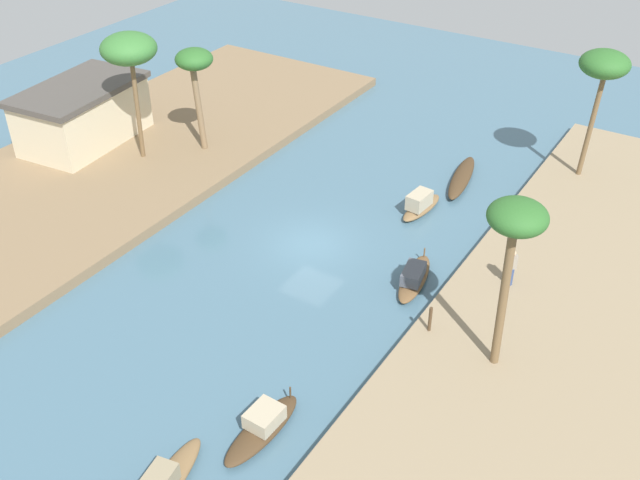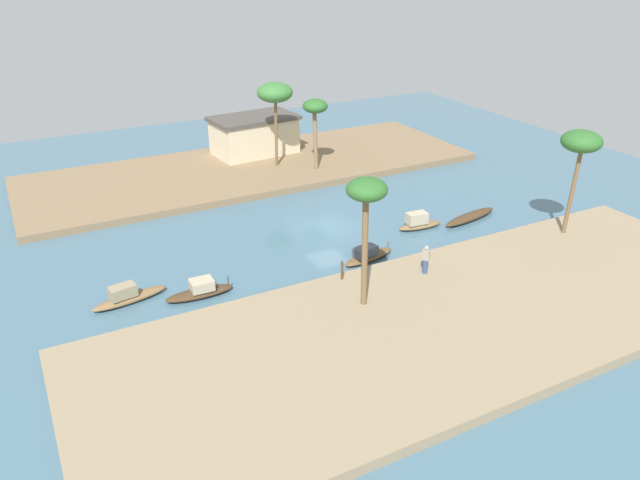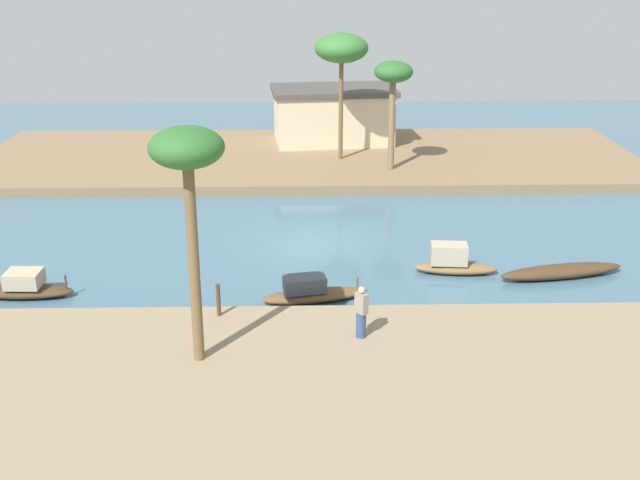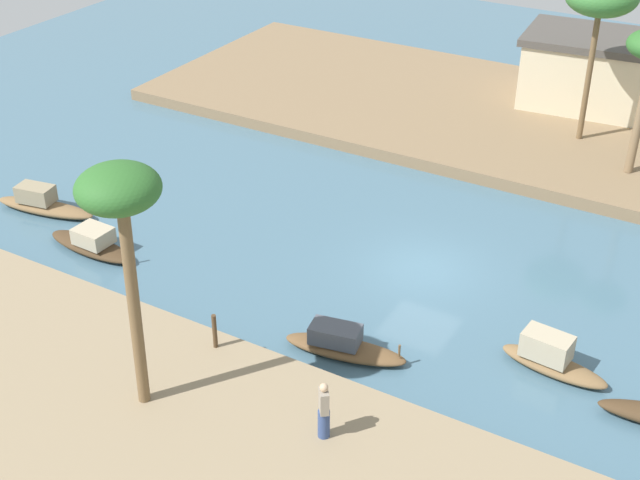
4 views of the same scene
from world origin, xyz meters
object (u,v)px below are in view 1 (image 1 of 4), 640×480
Objects in this scene: palm_tree_right_tall at (195,64)px; palm_tree_right_short at (129,50)px; sampan_foreground at (263,426)px; sampan_downstream_large at (421,205)px; sampan_midstream at (414,277)px; sampan_with_tall_canopy at (462,177)px; person_on_near_bank at (511,269)px; palm_tree_left_far at (604,67)px; mooring_post at (430,319)px; riverside_building at (83,113)px; palm_tree_left_near at (516,227)px.

palm_tree_right_short reaches higher than palm_tree_right_tall.
sampan_downstream_large is at bearing 8.14° from sampan_foreground.
sampan_midstream is 10.09m from sampan_with_tall_canopy.
sampan_with_tall_canopy is 3.00× the size of person_on_near_bank.
sampan_downstream_large is 0.48× the size of palm_tree_left_far.
sampan_downstream_large reaches higher than sampan_midstream.
sampan_foreground is at bearing -168.42° from sampan_downstream_large.
mooring_post is 25.25m from riverside_building.
person_on_near_bank is 22.71m from palm_tree_right_short.
person_on_near_bank is 0.24× the size of palm_tree_right_short.
person_on_near_bank reaches higher than sampan_with_tall_canopy.
palm_tree_right_tall is (-8.57, 19.80, -1.12)m from palm_tree_left_far.
mooring_post is at bearing 174.93° from palm_tree_left_far.
mooring_post is at bearing 83.85° from palm_tree_left_near.
palm_tree_right_short is at bearing 72.81° from sampan_midstream.
person_on_near_bank is at bearing -95.82° from riverside_building.
sampan_midstream is 2.26× the size of person_on_near_bank.
sampan_with_tall_canopy is 9.17m from palm_tree_left_far.
palm_tree_left_far reaches higher than sampan_downstream_large.
person_on_near_bank is at bearing -118.19° from sampan_downstream_large.
sampan_midstream is 0.49× the size of riverside_building.
palm_tree_left_near reaches higher than riverside_building.
palm_tree_left_far is (13.26, -3.64, 6.35)m from sampan_midstream.
sampan_midstream reaches higher than sampan_with_tall_canopy.
palm_tree_left_near reaches higher than mooring_post.
sampan_downstream_large is 0.64× the size of sampan_with_tall_canopy.
sampan_midstream is at bearing 35.06° from mooring_post.
palm_tree_left_far is at bearing -66.59° from palm_tree_right_tall.
mooring_post is 0.16× the size of palm_tree_left_near.
sampan_downstream_large is 16.52m from sampan_foreground.
sampan_midstream is (-5.70, -2.44, -0.11)m from sampan_downstream_large.
mooring_post is 6.25m from palm_tree_left_near.
person_on_near_bank is (1.57, -3.82, 0.99)m from sampan_midstream.
palm_tree_right_short reaches higher than sampan_midstream.
sampan_downstream_large is 0.42× the size of riverside_building.
palm_tree_left_near is (-13.32, -6.94, 6.41)m from sampan_with_tall_canopy.
sampan_downstream_large reaches higher than sampan_foreground.
sampan_with_tall_canopy is (9.90, 1.93, -0.10)m from sampan_midstream.
sampan_midstream is at bearing -99.84° from riverside_building.
riverside_building is at bearing 100.64° from sampan_with_tall_canopy.
sampan_midstream is 15.15m from palm_tree_left_far.
person_on_near_bank is at bearing -179.15° from palm_tree_left_far.
sampan_midstream is 0.75× the size of sampan_with_tall_canopy.
palm_tree_left_near is at bearing -135.32° from sampan_midstream.
person_on_near_bank is 20.66m from palm_tree_right_tall.
palm_tree_right_tall is (8.11, 21.18, -1.07)m from palm_tree_left_near.
palm_tree_left_near is (-0.31, -2.83, 5.56)m from mooring_post.
palm_tree_left_near is at bearing -110.96° from palm_tree_right_tall.
riverside_building is at bearing -38.45° from person_on_near_bank.
sampan_midstream is at bearing 55.70° from palm_tree_left_near.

